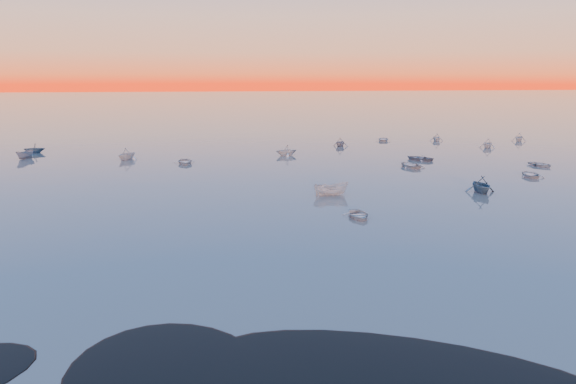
{
  "coord_description": "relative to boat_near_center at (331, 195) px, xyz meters",
  "views": [
    {
      "loc": [
        -9.33,
        -20.89,
        11.94
      ],
      "look_at": [
        -1.44,
        28.0,
        1.58
      ],
      "focal_mm": 35.0,
      "sensor_mm": 36.0,
      "label": 1
    }
  ],
  "objects": [
    {
      "name": "ground",
      "position": [
        -3.83,
        66.69,
        0.0
      ],
      "size": [
        600.0,
        600.0,
        0.0
      ],
      "primitive_type": "plane",
      "color": "#70675D",
      "rests_on": "ground"
    },
    {
      "name": "mud_lobes",
      "position": [
        -3.83,
        -34.31,
        0.01
      ],
      "size": [
        140.0,
        6.0,
        0.07
      ],
      "primitive_type": null,
      "color": "black",
      "rests_on": "ground"
    },
    {
      "name": "boat_near_center",
      "position": [
        0.0,
        0.0,
        0.0
      ],
      "size": [
        1.7,
        3.71,
        1.26
      ],
      "primitive_type": "imported",
      "rotation": [
        0.0,
        0.0,
        1.61
      ],
      "color": "silver",
      "rests_on": "ground"
    },
    {
      "name": "moored_fleet",
      "position": [
        -3.83,
        19.69,
        0.0
      ],
      "size": [
        124.0,
        58.0,
        1.2
      ],
      "primitive_type": null,
      "color": "silver",
      "rests_on": "ground"
    },
    {
      "name": "boat_near_right",
      "position": [
        15.69,
        -1.17,
        0.0
      ],
      "size": [
        3.87,
        1.87,
        1.33
      ],
      "primitive_type": "imported",
      "rotation": [
        0.0,
        0.0,
        3.1
      ],
      "color": "#3D5F76",
      "rests_on": "ground"
    }
  ]
}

